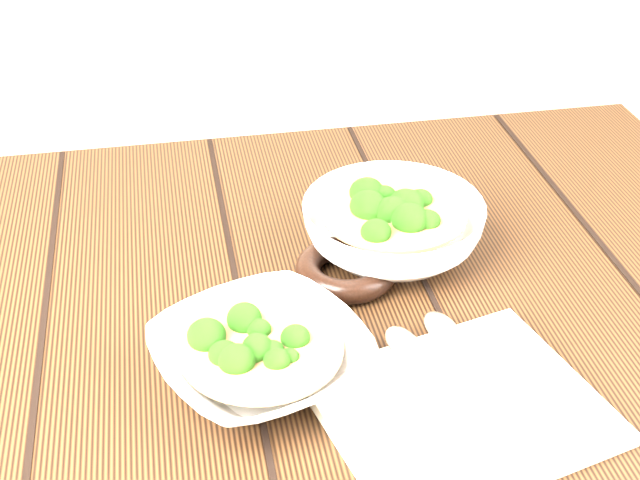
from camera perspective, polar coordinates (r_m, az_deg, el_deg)
table at (r=1.00m, az=-3.52°, el=-9.92°), size 1.20×0.80×0.75m
soup_bowl_front at (r=0.83m, az=-3.78°, el=-7.42°), size 0.25×0.25×0.05m
soup_bowl_back at (r=0.99m, az=4.69°, el=0.87°), size 0.26×0.26×0.07m
trivet at (r=0.96m, az=1.69°, el=-1.88°), size 0.12×0.12×0.03m
napkin at (r=0.82m, az=9.05°, el=-10.65°), size 0.28×0.25×0.01m
spoon_left at (r=0.83m, az=6.53°, el=-8.23°), size 0.05×0.20×0.01m
spoon_right at (r=0.86m, az=8.94°, el=-7.17°), size 0.05×0.20×0.01m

